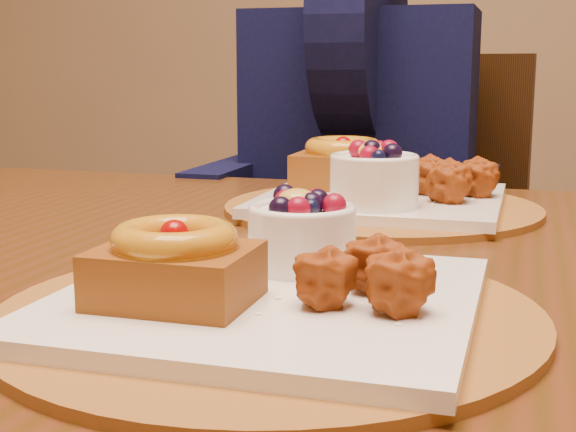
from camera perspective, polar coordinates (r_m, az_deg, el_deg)
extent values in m
cube|color=#3D240B|center=(0.77, 3.73, -3.92)|extent=(1.60, 0.90, 0.04)
cylinder|color=brown|center=(0.56, -1.40, -6.96)|extent=(0.38, 0.38, 0.01)
cube|color=white|center=(0.56, -1.40, -5.98)|extent=(0.28, 0.28, 0.01)
cube|color=#502907|center=(0.53, -8.01, -4.17)|extent=(0.10, 0.08, 0.04)
torus|color=#924D08|center=(0.53, -8.08, -1.56)|extent=(0.08, 0.08, 0.02)
sphere|color=#840402|center=(0.53, -8.09, -1.35)|extent=(0.02, 0.02, 0.02)
sphere|color=#91380A|center=(0.56, 6.11, -3.49)|extent=(0.04, 0.04, 0.04)
sphere|color=#91380A|center=(0.52, 2.60, -4.46)|extent=(0.04, 0.04, 0.04)
sphere|color=#91380A|center=(0.51, 7.83, -4.83)|extent=(0.04, 0.04, 0.04)
cylinder|color=white|center=(0.61, 1.00, -1.65)|extent=(0.08, 0.08, 0.05)
torus|color=white|center=(0.61, 1.01, 0.46)|extent=(0.08, 0.08, 0.01)
ellipsoid|color=gold|center=(0.61, 0.65, 1.23)|extent=(0.03, 0.03, 0.02)
cylinder|color=brown|center=(0.98, 6.67, 0.58)|extent=(0.38, 0.38, 0.01)
cube|color=white|center=(0.97, 6.69, 1.15)|extent=(0.28, 0.28, 0.01)
cube|color=#502907|center=(1.03, 3.92, 3.27)|extent=(0.12, 0.10, 0.04)
torus|color=#924D08|center=(1.03, 3.94, 4.89)|extent=(0.10, 0.10, 0.02)
sphere|color=#840402|center=(1.03, 3.94, 5.00)|extent=(0.02, 0.02, 0.02)
sphere|color=#91380A|center=(0.93, 11.36, 2.31)|extent=(0.05, 0.05, 0.05)
sphere|color=#91380A|center=(0.99, 10.02, 2.80)|extent=(0.05, 0.05, 0.05)
sphere|color=#91380A|center=(0.98, 13.30, 2.64)|extent=(0.05, 0.05, 0.05)
cylinder|color=white|center=(0.89, 6.14, 2.42)|extent=(0.10, 0.10, 0.05)
torus|color=white|center=(0.89, 6.18, 4.16)|extent=(0.10, 0.10, 0.01)
ellipsoid|color=gold|center=(0.89, 5.93, 4.68)|extent=(0.03, 0.03, 0.02)
cube|color=black|center=(1.52, 6.42, -7.02)|extent=(0.52, 0.52, 0.04)
cylinder|color=black|center=(1.84, 2.23, -11.85)|extent=(0.04, 0.04, 0.45)
cylinder|color=black|center=(1.74, 14.77, -13.56)|extent=(0.04, 0.04, 0.45)
cube|color=black|center=(1.66, 8.85, 2.97)|extent=(0.46, 0.09, 0.48)
cube|color=black|center=(1.44, 5.14, 3.24)|extent=(0.39, 0.20, 0.56)
cylinder|color=black|center=(1.43, 5.32, 13.63)|extent=(0.09, 0.43, 0.43)
cube|color=black|center=(1.39, -4.20, 2.19)|extent=(0.07, 0.28, 0.07)
cube|color=black|center=(1.30, 12.91, 1.38)|extent=(0.07, 0.28, 0.07)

